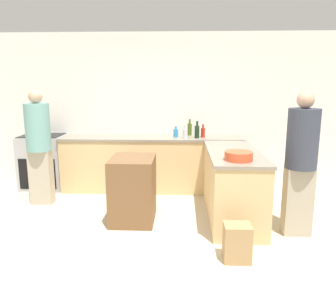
{
  "coord_description": "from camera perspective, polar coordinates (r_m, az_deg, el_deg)",
  "views": [
    {
      "loc": [
        0.5,
        -3.5,
        1.84
      ],
      "look_at": [
        0.32,
        0.85,
        0.98
      ],
      "focal_mm": 35.0,
      "sensor_mm": 36.0,
      "label": 1
    }
  ],
  "objects": [
    {
      "name": "vinegar_bottle_clear",
      "position": [
        5.42,
        3.03,
        2.39
      ],
      "size": [
        0.08,
        0.08,
        0.21
      ],
      "color": "silver",
      "rests_on": "counter_back"
    },
    {
      "name": "person_at_peninsula",
      "position": [
        4.2,
        22.14,
        -2.01
      ],
      "size": [
        0.36,
        0.36,
        1.75
      ],
      "color": "#ADA38E",
      "rests_on": "ground_plane"
    },
    {
      "name": "wine_bottle_dark",
      "position": [
        5.46,
        5.07,
        2.74
      ],
      "size": [
        0.08,
        0.08,
        0.28
      ],
      "color": "black",
      "rests_on": "counter_back"
    },
    {
      "name": "range_oven",
      "position": [
        6.19,
        -20.8,
        -2.4
      ],
      "size": [
        0.74,
        0.6,
        0.95
      ],
      "color": "#ADADB2",
      "rests_on": "ground_plane"
    },
    {
      "name": "hot_sauce_bottle",
      "position": [
        5.55,
        6.11,
        2.58
      ],
      "size": [
        0.07,
        0.07,
        0.22
      ],
      "color": "red",
      "rests_on": "counter_back"
    },
    {
      "name": "dish_soap_bottle",
      "position": [
        5.53,
        1.37,
        2.48
      ],
      "size": [
        0.08,
        0.08,
        0.18
      ],
      "color": "#338CBF",
      "rests_on": "counter_back"
    },
    {
      "name": "paper_bag",
      "position": [
        3.64,
        11.94,
        -15.96
      ],
      "size": [
        0.28,
        0.23,
        0.4
      ],
      "color": "#A88456",
      "rests_on": "ground_plane"
    },
    {
      "name": "wall_back",
      "position": [
        5.89,
        -2.5,
        6.33
      ],
      "size": [
        8.0,
        0.06,
        2.7
      ],
      "color": "white",
      "rests_on": "ground_plane"
    },
    {
      "name": "olive_oil_bottle",
      "position": [
        5.74,
        3.8,
        3.16
      ],
      "size": [
        0.07,
        0.07,
        0.28
      ],
      "color": "#475B1E",
      "rests_on": "counter_back"
    },
    {
      "name": "person_by_range",
      "position": [
        5.29,
        -21.57,
        0.58
      ],
      "size": [
        0.36,
        0.36,
        1.74
      ],
      "color": "#ADA38E",
      "rests_on": "ground_plane"
    },
    {
      "name": "island_table",
      "position": [
        4.46,
        -6.11,
        -7.33
      ],
      "size": [
        0.57,
        0.69,
        0.87
      ],
      "color": "brown",
      "rests_on": "ground_plane"
    },
    {
      "name": "counter_peninsula",
      "position": [
        4.62,
        11.13,
        -6.35
      ],
      "size": [
        0.69,
        1.7,
        0.94
      ],
      "color": "#D6B27A",
      "rests_on": "ground_plane"
    },
    {
      "name": "counter_back",
      "position": [
        5.7,
        -2.72,
        -2.82
      ],
      "size": [
        3.1,
        0.66,
        0.94
      ],
      "color": "#D6B27A",
      "rests_on": "ground_plane"
    },
    {
      "name": "ground_plane",
      "position": [
        3.99,
        -5.29,
        -16.42
      ],
      "size": [
        14.0,
        14.0,
        0.0
      ],
      "primitive_type": "plane",
      "color": "beige"
    },
    {
      "name": "mixing_bowl",
      "position": [
        3.96,
        12.2,
        -1.53
      ],
      "size": [
        0.33,
        0.33,
        0.11
      ],
      "color": "#DB512D",
      "rests_on": "counter_peninsula"
    }
  ]
}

